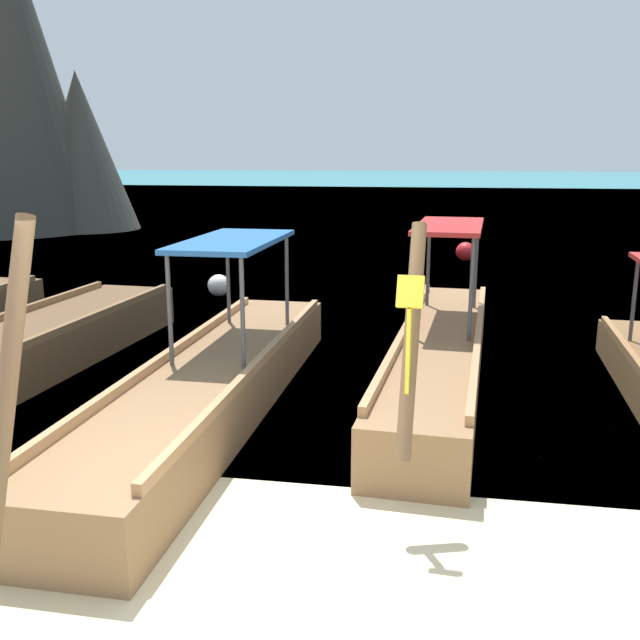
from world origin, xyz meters
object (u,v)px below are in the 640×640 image
Objects in this scene: longtail_boat_blue_ribbon at (41,344)px; longtail_boat_yellow_ribbon at (440,354)px; mooring_buoy_near at (465,252)px; mooring_buoy_far at (219,285)px; longtail_boat_violet_ribbon at (214,383)px.

longtail_boat_yellow_ribbon is at bearing 2.40° from longtail_boat_blue_ribbon.
mooring_buoy_far is (-5.18, -5.93, -0.03)m from mooring_buoy_near.
longtail_boat_violet_ribbon is 2.99m from longtail_boat_yellow_ribbon.
mooring_buoy_near is at bearing 75.84° from longtail_boat_violet_ribbon.
longtail_boat_yellow_ribbon is 15.94× the size of mooring_buoy_far.
mooring_buoy_far is at bearing 107.31° from longtail_boat_violet_ribbon.
mooring_buoy_far is (-2.04, 6.53, -0.13)m from longtail_boat_violet_ribbon.
longtail_boat_blue_ribbon reaches higher than mooring_buoy_near.
mooring_buoy_far is (-4.57, 4.94, -0.14)m from longtail_boat_yellow_ribbon.
longtail_boat_violet_ribbon is at bearing -104.16° from mooring_buoy_near.
longtail_boat_blue_ribbon is 12.67m from mooring_buoy_near.
longtail_boat_yellow_ribbon reaches higher than mooring_buoy_far.
mooring_buoy_near is (0.62, 10.87, -0.10)m from longtail_boat_yellow_ribbon.
mooring_buoy_near is (3.15, 12.46, -0.10)m from longtail_boat_violet_ribbon.
longtail_boat_yellow_ribbon is at bearing -47.26° from mooring_buoy_far.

